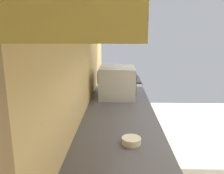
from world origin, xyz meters
The scene contains 4 objects.
wall_back centered at (0.00, 1.70, 1.28)m, with size 4.23×0.12×2.56m, color #E6BF74.
oven_range centered at (1.64, 1.32, 0.46)m, with size 0.66×0.65×1.07m.
microwave centered at (0.65, 1.35, 1.06)m, with size 0.48×0.39×0.34m.
bowl centered at (-0.49, 1.25, 0.91)m, with size 0.12×0.12×0.04m.
Camera 1 is at (-1.81, 1.34, 1.57)m, focal length 35.87 mm.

